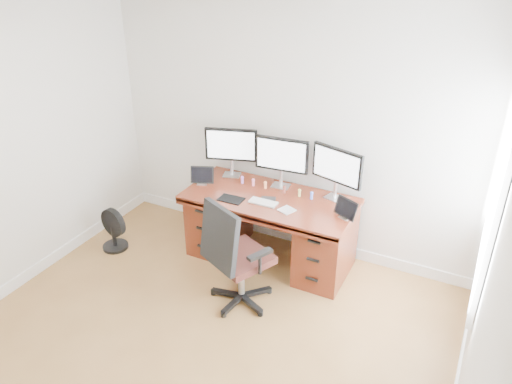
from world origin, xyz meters
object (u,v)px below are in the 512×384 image
at_px(floor_fan, 113,230).
at_px(keyboard, 263,202).
at_px(monitor_center, 282,156).
at_px(desk, 270,226).
at_px(office_chair, 237,272).

distance_m(floor_fan, keyboard, 1.73).
distance_m(monitor_center, keyboard, 0.52).
bearing_deg(desk, office_chair, -87.90).
bearing_deg(office_chair, desk, 116.90).
xyz_separation_m(floor_fan, keyboard, (1.59, 0.42, 0.53)).
xyz_separation_m(desk, monitor_center, (0.00, 0.24, 0.68)).
bearing_deg(monitor_center, keyboard, -96.42).
distance_m(floor_fan, monitor_center, 1.99).
relative_size(desk, keyboard, 6.16).
height_order(desk, keyboard, keyboard).
bearing_deg(floor_fan, office_chair, 2.70).
relative_size(monitor_center, keyboard, 2.00).
bearing_deg(keyboard, monitor_center, 88.49).
height_order(desk, office_chair, office_chair).
bearing_deg(keyboard, floor_fan, -165.73).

